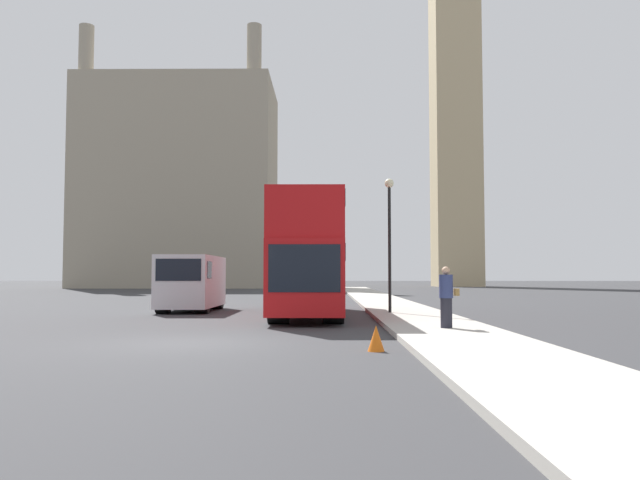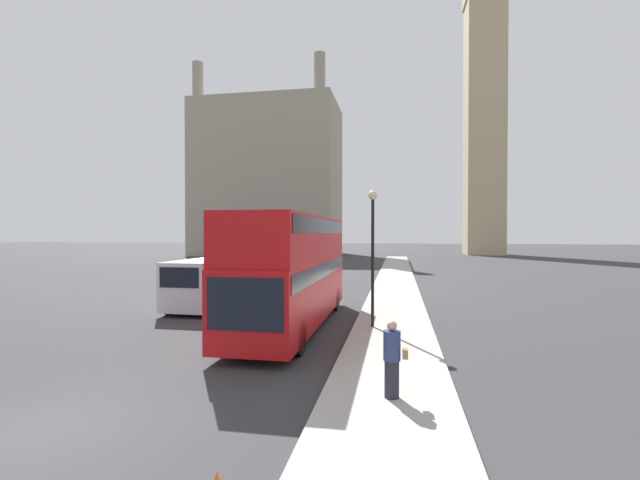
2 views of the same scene
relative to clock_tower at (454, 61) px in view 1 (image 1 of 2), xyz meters
The scene contains 9 objects.
ground_plane 81.43m from the clock_tower, 106.65° to the right, with size 300.00×300.00×0.00m, color #333335.
sidewalk_strip 79.93m from the clock_tower, 101.77° to the right, with size 3.03×120.00×0.15m.
clock_tower is the anchor object (origin of this frame).
building_block_distant 42.04m from the clock_tower, 169.88° to the right, with size 24.00×14.78×31.86m.
red_double_decker_bus 71.28m from the clock_tower, 106.90° to the right, with size 2.54×11.14×4.41m.
white_van 70.72m from the clock_tower, 112.28° to the right, with size 2.20×5.20×2.45m.
pedestrian 77.31m from the clock_tower, 102.12° to the right, with size 0.54×0.38×1.70m.
street_lamp 70.10m from the clock_tower, 104.18° to the right, with size 0.36×0.36×5.26m.
traffic_cone 81.71m from the clock_tower, 103.17° to the right, with size 0.36×0.36×0.55m.
Camera 1 is at (3.24, -14.87, 1.62)m, focal length 35.00 mm.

